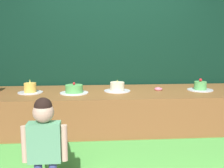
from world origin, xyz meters
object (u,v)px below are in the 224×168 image
object	(u,v)px
cake_center	(117,87)
cake_right	(200,87)
cake_left	(74,90)
cake_far_left	(30,89)
child_figure	(44,139)
donut	(158,89)

from	to	relation	value
cake_center	cake_right	size ratio (longest dim) A/B	1.02
cake_left	cake_center	bearing A→B (deg)	9.92
cake_left	cake_center	distance (m)	0.57
cake_far_left	cake_center	size ratio (longest dim) A/B	0.91
child_figure	cake_left	size ratio (longest dim) A/B	2.90
cake_center	cake_right	distance (m)	1.12
donut	cake_far_left	xyz separation A→B (m)	(-1.67, -0.05, 0.04)
child_figure	cake_center	xyz separation A→B (m)	(0.77, 1.19, 0.25)
cake_far_left	cake_center	distance (m)	1.12
cake_far_left	cake_right	size ratio (longest dim) A/B	0.92
donut	cake_far_left	distance (m)	1.67
child_figure	cake_far_left	xyz separation A→B (m)	(-0.35, 1.16, 0.25)
cake_far_left	cake_right	bearing A→B (deg)	0.03
child_figure	cake_left	bearing A→B (deg)	79.18
donut	cake_center	xyz separation A→B (m)	(-0.56, -0.03, 0.04)
child_figure	cake_left	distance (m)	1.13
donut	child_figure	bearing A→B (deg)	-137.48
donut	cake_right	distance (m)	0.56
child_figure	donut	bearing A→B (deg)	42.52
child_figure	cake_center	distance (m)	1.43
cake_right	donut	bearing A→B (deg)	174.79
child_figure	cake_right	distance (m)	2.23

